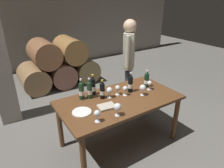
% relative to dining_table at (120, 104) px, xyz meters
% --- Properties ---
extents(ground_plane, '(14.00, 14.00, 0.00)m').
position_rel_dining_table_xyz_m(ground_plane, '(0.00, 0.00, -0.67)').
color(ground_plane, '#66635E').
extents(cellar_back_wall, '(10.00, 0.24, 2.80)m').
position_rel_dining_table_xyz_m(cellar_back_wall, '(0.00, 4.20, 0.73)').
color(cellar_back_wall, gray).
rests_on(cellar_back_wall, ground_plane).
extents(barrel_stack, '(1.86, 0.90, 1.15)m').
position_rel_dining_table_xyz_m(barrel_stack, '(0.00, 2.60, -0.15)').
color(barrel_stack, olive).
rests_on(barrel_stack, ground_plane).
extents(dining_table, '(1.70, 0.90, 0.76)m').
position_rel_dining_table_xyz_m(dining_table, '(0.00, 0.00, 0.00)').
color(dining_table, brown).
rests_on(dining_table, ground_plane).
extents(wine_bottle_0, '(0.07, 0.07, 0.31)m').
position_rel_dining_table_xyz_m(wine_bottle_0, '(0.26, 0.10, 0.22)').
color(wine_bottle_0, black).
rests_on(wine_bottle_0, dining_table).
extents(wine_bottle_1, '(0.07, 0.07, 0.31)m').
position_rel_dining_table_xyz_m(wine_bottle_1, '(-0.25, 0.31, 0.23)').
color(wine_bottle_1, black).
rests_on(wine_bottle_1, dining_table).
extents(wine_bottle_2, '(0.07, 0.07, 0.31)m').
position_rel_dining_table_xyz_m(wine_bottle_2, '(-0.45, 0.28, 0.22)').
color(wine_bottle_2, '#19381E').
rests_on(wine_bottle_2, dining_table).
extents(wine_bottle_3, '(0.07, 0.07, 0.28)m').
position_rel_dining_table_xyz_m(wine_bottle_3, '(0.57, 0.10, 0.21)').
color(wine_bottle_3, black).
rests_on(wine_bottle_3, dining_table).
extents(wine_bottle_4, '(0.07, 0.07, 0.30)m').
position_rel_dining_table_xyz_m(wine_bottle_4, '(-0.34, 0.25, 0.22)').
color(wine_bottle_4, '#19381E').
rests_on(wine_bottle_4, dining_table).
extents(wine_bottle_5, '(0.07, 0.07, 0.28)m').
position_rel_dining_table_xyz_m(wine_bottle_5, '(-0.19, 0.15, 0.21)').
color(wine_bottle_5, black).
rests_on(wine_bottle_5, dining_table).
extents(wine_glass_0, '(0.07, 0.07, 0.15)m').
position_rel_dining_table_xyz_m(wine_glass_0, '(0.12, 0.04, 0.19)').
color(wine_glass_0, white).
rests_on(wine_glass_0, dining_table).
extents(wine_glass_1, '(0.07, 0.07, 0.15)m').
position_rel_dining_table_xyz_m(wine_glass_1, '(0.04, 0.12, 0.19)').
color(wine_glass_1, white).
rests_on(wine_glass_1, dining_table).
extents(wine_glass_2, '(0.09, 0.09, 0.16)m').
position_rel_dining_table_xyz_m(wine_glass_2, '(-0.10, 0.11, 0.20)').
color(wine_glass_2, white).
rests_on(wine_glass_2, dining_table).
extents(wine_glass_3, '(0.07, 0.07, 0.14)m').
position_rel_dining_table_xyz_m(wine_glass_3, '(0.54, -0.01, 0.19)').
color(wine_glass_3, white).
rests_on(wine_glass_3, dining_table).
extents(wine_glass_4, '(0.09, 0.09, 0.16)m').
position_rel_dining_table_xyz_m(wine_glass_4, '(0.34, -0.09, 0.21)').
color(wine_glass_4, white).
rests_on(wine_glass_4, dining_table).
extents(wine_glass_5, '(0.07, 0.07, 0.15)m').
position_rel_dining_table_xyz_m(wine_glass_5, '(-0.53, -0.31, 0.20)').
color(wine_glass_5, white).
rests_on(wine_glass_5, dining_table).
extents(wine_glass_6, '(0.09, 0.09, 0.16)m').
position_rel_dining_table_xyz_m(wine_glass_6, '(-0.27, -0.33, 0.21)').
color(wine_glass_6, white).
rests_on(wine_glass_6, dining_table).
extents(tasting_notebook, '(0.24, 0.19, 0.03)m').
position_rel_dining_table_xyz_m(tasting_notebook, '(-0.28, -0.10, 0.11)').
color(tasting_notebook, '#B2A893').
rests_on(tasting_notebook, dining_table).
extents(serving_plate, '(0.24, 0.24, 0.01)m').
position_rel_dining_table_xyz_m(serving_plate, '(-0.60, -0.04, 0.10)').
color(serving_plate, white).
rests_on(serving_plate, dining_table).
extents(sommelier_presenting, '(0.37, 0.38, 1.72)m').
position_rel_dining_table_xyz_m(sommelier_presenting, '(0.72, 0.75, 0.37)').
color(sommelier_presenting, '#383842').
rests_on(sommelier_presenting, ground_plane).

